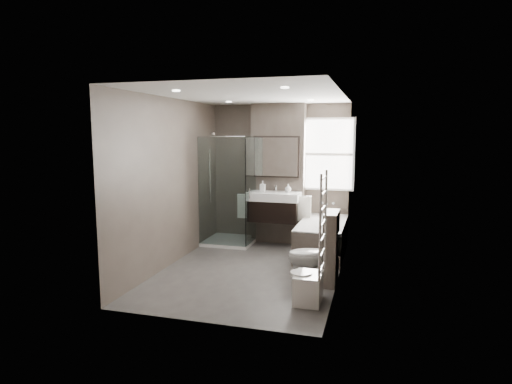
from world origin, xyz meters
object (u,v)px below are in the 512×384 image
(vanity, at_px, (274,206))
(bathtub, at_px, (322,237))
(toilet, at_px, (313,256))
(bidet, at_px, (308,287))

(vanity, xyz_separation_m, bathtub, (0.92, -0.33, -0.43))
(vanity, height_order, bathtub, vanity)
(vanity, bearing_deg, bathtub, -19.37)
(toilet, distance_m, bidet, 0.79)
(bidet, bearing_deg, toilet, 93.32)
(bathtub, bearing_deg, bidet, -87.57)
(toilet, xyz_separation_m, bidet, (0.04, -0.77, -0.17))
(toilet, height_order, bidet, toilet)
(bathtub, height_order, bidet, bathtub)
(bathtub, xyz_separation_m, toilet, (0.05, -1.35, 0.04))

